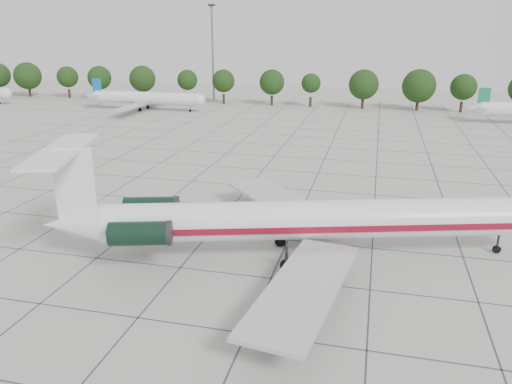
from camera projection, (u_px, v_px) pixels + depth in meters
ground at (210, 232)px, 50.30m from camera, size 260.00×260.00×0.00m
apron_joints at (248, 188)px, 64.12m from camera, size 170.00×170.00×0.02m
main_airliner at (291, 220)px, 43.65m from camera, size 43.35×33.26×10.35m
ground_crew at (298, 257)px, 42.81m from camera, size 0.79×0.70×1.82m
bg_airliner_b at (146, 98)px, 122.75m from camera, size 28.24×27.20×7.40m
tree_line at (272, 82)px, 129.39m from camera, size 249.86×8.44×10.22m
floodlight_mast at (213, 47)px, 137.34m from camera, size 1.60×1.60×25.45m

